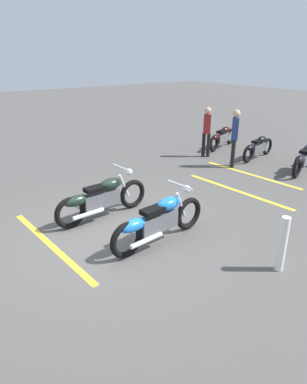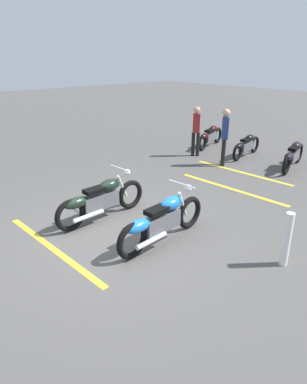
{
  "view_description": "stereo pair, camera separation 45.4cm",
  "coord_description": "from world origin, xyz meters",
  "px_view_note": "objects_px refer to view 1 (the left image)",
  "views": [
    {
      "loc": [
        -2.91,
        -5.18,
        3.28
      ],
      "look_at": [
        1.02,
        0.0,
        0.65
      ],
      "focal_mm": 31.91,
      "sensor_mm": 36.0,
      "label": 1
    },
    {
      "loc": [
        -3.26,
        -4.9,
        3.28
      ],
      "look_at": [
        1.02,
        0.0,
        0.65
      ],
      "focal_mm": 31.91,
      "sensor_mm": 36.0,
      "label": 2
    }
  ],
  "objects_px": {
    "motorcycle_bright_foreground": "(158,221)",
    "motorcycle_row_center": "(258,147)",
    "motorcycle_dark_foreground": "(101,198)",
    "motorcycle_row_right": "(222,137)",
    "bystander_near_row": "(235,136)",
    "bystander_secondary": "(207,130)",
    "bollard_post": "(282,244)",
    "motorcycle_row_left": "(305,158)"
  },
  "relations": [
    {
      "from": "motorcycle_dark_foreground",
      "to": "bollard_post",
      "type": "distance_m",
      "value": 3.7
    },
    {
      "from": "motorcycle_row_center",
      "to": "bollard_post",
      "type": "height_order",
      "value": "bollard_post"
    },
    {
      "from": "motorcycle_bright_foreground",
      "to": "motorcycle_row_left",
      "type": "relative_size",
      "value": 1.07
    },
    {
      "from": "motorcycle_row_center",
      "to": "bollard_post",
      "type": "xyz_separation_m",
      "value": [
        -5.02,
        -4.24,
        0.08
      ]
    },
    {
      "from": "bystander_secondary",
      "to": "motorcycle_bright_foreground",
      "type": "bearing_deg",
      "value": 174.7
    },
    {
      "from": "motorcycle_dark_foreground",
      "to": "motorcycle_row_right",
      "type": "height_order",
      "value": "motorcycle_dark_foreground"
    },
    {
      "from": "motorcycle_row_center",
      "to": "bystander_secondary",
      "type": "bearing_deg",
      "value": 124.05
    },
    {
      "from": "motorcycle_dark_foreground",
      "to": "motorcycle_row_right",
      "type": "relative_size",
      "value": 1.13
    },
    {
      "from": "bollard_post",
      "to": "bystander_near_row",
      "type": "bearing_deg",
      "value": 48.53
    },
    {
      "from": "motorcycle_row_right",
      "to": "bollard_post",
      "type": "bearing_deg",
      "value": -147.34
    },
    {
      "from": "motorcycle_row_left",
      "to": "bystander_secondary",
      "type": "relative_size",
      "value": 1.24
    },
    {
      "from": "bystander_secondary",
      "to": "bollard_post",
      "type": "distance_m",
      "value": 6.71
    },
    {
      "from": "motorcycle_bright_foreground",
      "to": "bystander_near_row",
      "type": "relative_size",
      "value": 1.26
    },
    {
      "from": "bystander_near_row",
      "to": "bystander_secondary",
      "type": "height_order",
      "value": "bystander_near_row"
    },
    {
      "from": "motorcycle_row_center",
      "to": "motorcycle_bright_foreground",
      "type": "bearing_deg",
      "value": -168.28
    },
    {
      "from": "motorcycle_row_left",
      "to": "motorcycle_row_right",
      "type": "xyz_separation_m",
      "value": [
        0.19,
        3.43,
        -0.02
      ]
    },
    {
      "from": "bystander_near_row",
      "to": "bollard_post",
      "type": "distance_m",
      "value": 5.58
    },
    {
      "from": "motorcycle_row_left",
      "to": "motorcycle_row_right",
      "type": "height_order",
      "value": "motorcycle_row_left"
    },
    {
      "from": "motorcycle_bright_foreground",
      "to": "motorcycle_row_center",
      "type": "distance_m",
      "value": 6.52
    },
    {
      "from": "motorcycle_row_right",
      "to": "bystander_secondary",
      "type": "distance_m",
      "value": 1.5
    },
    {
      "from": "motorcycle_row_right",
      "to": "motorcycle_row_center",
      "type": "bearing_deg",
      "value": -111.19
    },
    {
      "from": "motorcycle_row_center",
      "to": "bystander_near_row",
      "type": "xyz_separation_m",
      "value": [
        -1.34,
        -0.08,
        0.59
      ]
    },
    {
      "from": "motorcycle_row_right",
      "to": "bystander_near_row",
      "type": "height_order",
      "value": "bystander_near_row"
    },
    {
      "from": "motorcycle_bright_foreground",
      "to": "motorcycle_row_center",
      "type": "relative_size",
      "value": 1.16
    },
    {
      "from": "motorcycle_row_right",
      "to": "bystander_secondary",
      "type": "relative_size",
      "value": 1.18
    },
    {
      "from": "motorcycle_row_right",
      "to": "bystander_near_row",
      "type": "relative_size",
      "value": 1.12
    },
    {
      "from": "motorcycle_bright_foreground",
      "to": "motorcycle_dark_foreground",
      "type": "distance_m",
      "value": 1.59
    },
    {
      "from": "motorcycle_row_right",
      "to": "bystander_secondary",
      "type": "height_order",
      "value": "bystander_secondary"
    },
    {
      "from": "motorcycle_row_left",
      "to": "motorcycle_dark_foreground",
      "type": "bearing_deg",
      "value": 157.65
    },
    {
      "from": "motorcycle_row_center",
      "to": "motorcycle_row_right",
      "type": "xyz_separation_m",
      "value": [
        0.14,
        1.71,
        0.02
      ]
    },
    {
      "from": "motorcycle_row_left",
      "to": "bollard_post",
      "type": "bearing_deg",
      "value": -167.23
    },
    {
      "from": "motorcycle_bright_foreground",
      "to": "motorcycle_row_right",
      "type": "xyz_separation_m",
      "value": [
        6.22,
        4.07,
        -0.05
      ]
    },
    {
      "from": "motorcycle_bright_foreground",
      "to": "motorcycle_dark_foreground",
      "type": "xyz_separation_m",
      "value": [
        -0.31,
        1.56,
        0.0
      ]
    },
    {
      "from": "motorcycle_bright_foreground",
      "to": "motorcycle_dark_foreground",
      "type": "height_order",
      "value": "same"
    },
    {
      "from": "motorcycle_bright_foreground",
      "to": "motorcycle_row_center",
      "type": "height_order",
      "value": "motorcycle_bright_foreground"
    },
    {
      "from": "motorcycle_dark_foreground",
      "to": "bystander_near_row",
      "type": "distance_m",
      "value": 5.13
    },
    {
      "from": "motorcycle_bright_foreground",
      "to": "bystander_near_row",
      "type": "height_order",
      "value": "bystander_near_row"
    },
    {
      "from": "bystander_near_row",
      "to": "bystander_secondary",
      "type": "distance_m",
      "value": 1.33
    },
    {
      "from": "motorcycle_bright_foreground",
      "to": "motorcycle_row_left",
      "type": "bearing_deg",
      "value": 1.47
    },
    {
      "from": "motorcycle_dark_foreground",
      "to": "motorcycle_row_left",
      "type": "distance_m",
      "value": 6.41
    },
    {
      "from": "motorcycle_dark_foreground",
      "to": "bystander_near_row",
      "type": "xyz_separation_m",
      "value": [
        5.05,
        0.73,
        0.52
      ]
    },
    {
      "from": "motorcycle_dark_foreground",
      "to": "motorcycle_row_left",
      "type": "xyz_separation_m",
      "value": [
        6.34,
        -0.92,
        -0.03
      ]
    }
  ]
}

